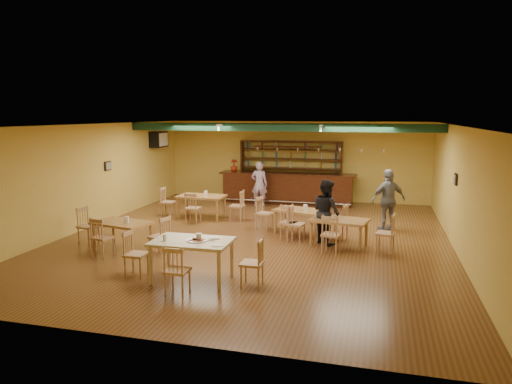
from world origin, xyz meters
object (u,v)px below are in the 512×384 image
(patron_bar, at_px, (259,184))
(dining_table_d, at_px, (339,233))
(dining_table_b, at_px, (300,222))
(dining_table_c, at_px, (123,236))
(dining_table_a, at_px, (202,207))
(near_table, at_px, (192,261))
(bar_counter, at_px, (287,188))
(patron_right_a, at_px, (326,212))

(patron_bar, bearing_deg, dining_table_d, 121.83)
(dining_table_b, relative_size, patron_bar, 0.85)
(dining_table_c, distance_m, patron_bar, 6.47)
(dining_table_a, height_order, near_table, near_table)
(dining_table_a, bearing_deg, bar_counter, 57.05)
(bar_counter, height_order, dining_table_c, bar_counter)
(dining_table_b, relative_size, patron_right_a, 0.82)
(dining_table_b, distance_m, dining_table_d, 1.52)
(bar_counter, xyz_separation_m, near_table, (-0.24, -8.64, -0.15))
(bar_counter, bearing_deg, near_table, -91.60)
(dining_table_d, relative_size, patron_right_a, 0.84)
(dining_table_a, bearing_deg, near_table, -69.51)
(bar_counter, xyz_separation_m, patron_bar, (-0.86, -0.83, 0.24))
(bar_counter, height_order, patron_right_a, patron_right_a)
(dining_table_c, xyz_separation_m, dining_table_d, (5.10, 1.63, 0.00))
(near_table, xyz_separation_m, patron_bar, (-0.62, 7.81, 0.39))
(bar_counter, height_order, near_table, bar_counter)
(dining_table_a, relative_size, dining_table_d, 1.05)
(dining_table_d, relative_size, near_table, 0.90)
(dining_table_a, height_order, dining_table_b, dining_table_a)
(bar_counter, xyz_separation_m, dining_table_a, (-2.15, -3.18, -0.20))
(dining_table_d, height_order, patron_bar, patron_bar)
(patron_bar, bearing_deg, dining_table_b, 116.80)
(bar_counter, bearing_deg, dining_table_d, -66.31)
(bar_counter, relative_size, near_table, 3.25)
(dining_table_b, bearing_deg, dining_table_c, -130.70)
(bar_counter, relative_size, patron_right_a, 3.04)
(dining_table_b, xyz_separation_m, near_table, (-1.45, -4.26, 0.07))
(dining_table_d, bearing_deg, dining_table_a, 164.71)
(dining_table_c, xyz_separation_m, patron_right_a, (4.75, 1.82, 0.48))
(near_table, bearing_deg, patron_right_a, 56.22)
(dining_table_c, height_order, patron_right_a, patron_right_a)
(bar_counter, distance_m, dining_table_c, 7.52)
(bar_counter, distance_m, dining_table_d, 5.87)
(patron_right_a, bearing_deg, near_table, 105.53)
(dining_table_c, bearing_deg, patron_bar, 85.00)
(dining_table_d, bearing_deg, patron_right_a, 161.11)
(dining_table_b, relative_size, dining_table_d, 0.98)
(bar_counter, distance_m, dining_table_b, 4.54)
(dining_table_a, height_order, dining_table_d, dining_table_a)
(dining_table_c, height_order, patron_bar, patron_bar)
(dining_table_a, xyz_separation_m, patron_bar, (1.29, 2.36, 0.44))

